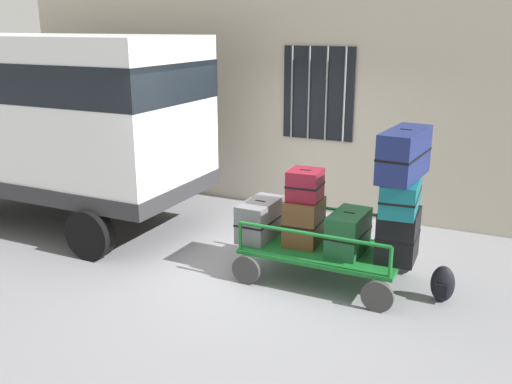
# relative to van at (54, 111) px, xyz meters

# --- Properties ---
(ground_plane) EXTENTS (40.00, 40.00, 0.00)m
(ground_plane) POSITION_rel_van_xyz_m (3.57, -0.25, -1.79)
(ground_plane) COLOR gray
(building_wall) EXTENTS (12.00, 0.38, 5.00)m
(building_wall) POSITION_rel_van_xyz_m (3.57, 2.42, 0.71)
(building_wall) COLOR #BCB29E
(building_wall) RESTS_ON ground
(van) EXTENTS (4.67, 2.21, 2.93)m
(van) POSITION_rel_van_xyz_m (0.00, 0.00, 0.00)
(van) COLOR white
(van) RESTS_ON ground
(luggage_cart) EXTENTS (2.00, 1.17, 0.42)m
(luggage_cart) POSITION_rel_van_xyz_m (4.56, -0.27, -1.45)
(luggage_cart) COLOR #146023
(luggage_cart) RESTS_ON ground
(cart_railing) EXTENTS (1.89, 1.04, 0.37)m
(cart_railing) POSITION_rel_van_xyz_m (4.56, -0.27, -1.07)
(cart_railing) COLOR #146023
(cart_railing) RESTS_ON luggage_cart
(suitcase_left_bottom) EXTENTS (0.40, 0.76, 0.50)m
(suitcase_left_bottom) POSITION_rel_van_xyz_m (3.68, -0.28, -1.13)
(suitcase_left_bottom) COLOR slate
(suitcase_left_bottom) RESTS_ON luggage_cart
(suitcase_midleft_bottom) EXTENTS (0.45, 0.56, 0.58)m
(suitcase_midleft_bottom) POSITION_rel_van_xyz_m (4.26, -0.24, -1.09)
(suitcase_midleft_bottom) COLOR brown
(suitcase_midleft_bottom) RESTS_ON luggage_cart
(suitcase_midleft_middle) EXTENTS (0.43, 0.44, 0.38)m
(suitcase_midleft_middle) POSITION_rel_van_xyz_m (4.26, -0.23, -0.61)
(suitcase_midleft_middle) COLOR maroon
(suitcase_midleft_middle) RESTS_ON suitcase_midleft_bottom
(suitcase_center_bottom) EXTENTS (0.41, 0.70, 0.51)m
(suitcase_center_bottom) POSITION_rel_van_xyz_m (4.85, -0.27, -1.12)
(suitcase_center_bottom) COLOR #194C28
(suitcase_center_bottom) RESTS_ON luggage_cart
(suitcase_midright_bottom) EXTENTS (0.47, 0.57, 0.62)m
(suitcase_midright_bottom) POSITION_rel_van_xyz_m (5.44, -0.25, -1.07)
(suitcase_midright_bottom) COLOR black
(suitcase_midright_bottom) RESTS_ON luggage_cart
(suitcase_midright_middle) EXTENTS (0.48, 0.94, 0.37)m
(suitcase_midright_middle) POSITION_rel_van_xyz_m (5.44, -0.24, -0.57)
(suitcase_midright_middle) COLOR #0F5960
(suitcase_midright_middle) RESTS_ON suitcase_midright_bottom
(suitcase_midright_top) EXTENTS (0.45, 0.98, 0.56)m
(suitcase_midright_top) POSITION_rel_van_xyz_m (5.44, -0.24, -0.10)
(suitcase_midright_top) COLOR navy
(suitcase_midright_top) RESTS_ON suitcase_midright_middle
(backpack) EXTENTS (0.27, 0.22, 0.44)m
(backpack) POSITION_rel_van_xyz_m (5.99, -0.27, -1.57)
(backpack) COLOR black
(backpack) RESTS_ON ground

